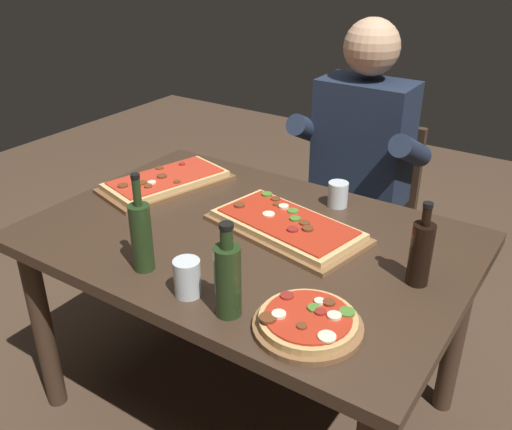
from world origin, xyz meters
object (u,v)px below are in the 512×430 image
object	(u,v)px
pizza_rectangular_front	(287,226)
tumbler_near_camera	(187,278)
vinegar_bottle_green	(421,252)
seated_diner	(357,166)
wine_bottle_dark	(228,278)
pizza_round_far	(308,322)
dining_table	(248,259)
tumbler_far_side	(338,194)
diner_chair	(363,210)
oil_bottle_amber	(141,235)
pizza_rectangular_left	(166,181)

from	to	relation	value
pizza_rectangular_front	tumbler_near_camera	distance (m)	0.46
vinegar_bottle_green	seated_diner	bearing A→B (deg)	125.72
pizza_rectangular_front	tumbler_near_camera	size ratio (longest dim) A/B	5.30
wine_bottle_dark	tumbler_near_camera	size ratio (longest dim) A/B	2.47
pizza_round_far	vinegar_bottle_green	world-z (taller)	vinegar_bottle_green
dining_table	pizza_rectangular_front	distance (m)	0.17
pizza_round_far	wine_bottle_dark	bearing A→B (deg)	-164.42
tumbler_far_side	diner_chair	size ratio (longest dim) A/B	0.10
tumbler_near_camera	seated_diner	distance (m)	1.10
vinegar_bottle_green	diner_chair	bearing A→B (deg)	121.54
oil_bottle_amber	diner_chair	bearing A→B (deg)	81.20
pizza_round_far	vinegar_bottle_green	distance (m)	0.39
vinegar_bottle_green	wine_bottle_dark	bearing A→B (deg)	-131.20
dining_table	oil_bottle_amber	distance (m)	0.42
oil_bottle_amber	tumbler_far_side	xyz separation A→B (m)	(0.28, 0.69, -0.07)
diner_chair	seated_diner	distance (m)	0.28
pizza_rectangular_left	diner_chair	distance (m)	0.93
dining_table	pizza_round_far	size ratio (longest dim) A/B	5.05
dining_table	diner_chair	bearing A→B (deg)	86.72
pizza_rectangular_left	tumbler_far_side	bearing A→B (deg)	18.68
wine_bottle_dark	tumbler_far_side	bearing A→B (deg)	93.81
pizza_rectangular_front	tumbler_far_side	world-z (taller)	tumbler_far_side
pizza_rectangular_front	pizza_round_far	bearing A→B (deg)	-53.06
vinegar_bottle_green	tumbler_near_camera	distance (m)	0.64
pizza_round_far	seated_diner	xyz separation A→B (m)	(-0.35, 1.05, -0.02)
dining_table	seated_diner	world-z (taller)	seated_diner
dining_table	diner_chair	world-z (taller)	diner_chair
pizza_rectangular_front	oil_bottle_amber	world-z (taller)	oil_bottle_amber
dining_table	oil_bottle_amber	world-z (taller)	oil_bottle_amber
wine_bottle_dark	pizza_rectangular_front	bearing A→B (deg)	102.38
wine_bottle_dark	diner_chair	world-z (taller)	wine_bottle_dark
diner_chair	pizza_round_far	bearing A→B (deg)	-73.39
pizza_rectangular_front	pizza_round_far	xyz separation A→B (m)	(0.30, -0.40, 0.00)
pizza_rectangular_front	diner_chair	distance (m)	0.82
pizza_rectangular_front	diner_chair	xyz separation A→B (m)	(-0.05, 0.77, -0.27)
vinegar_bottle_green	tumbler_far_side	distance (m)	0.52
wine_bottle_dark	pizza_round_far	bearing A→B (deg)	15.58
pizza_rectangular_left	diner_chair	size ratio (longest dim) A/B	0.62
wine_bottle_dark	diner_chair	xyz separation A→B (m)	(-0.15, 1.23, -0.36)
pizza_rectangular_left	vinegar_bottle_green	distance (m)	1.04
oil_bottle_amber	tumbler_far_side	distance (m)	0.75
tumbler_far_side	wine_bottle_dark	bearing A→B (deg)	-86.19
wine_bottle_dark	diner_chair	size ratio (longest dim) A/B	0.30
pizza_round_far	tumbler_near_camera	bearing A→B (deg)	-171.74
vinegar_bottle_green	pizza_rectangular_left	bearing A→B (deg)	174.10
vinegar_bottle_green	tumbler_far_side	size ratio (longest dim) A/B	2.77
tumbler_far_side	seated_diner	distance (m)	0.40
wine_bottle_dark	oil_bottle_amber	xyz separation A→B (m)	(-0.33, 0.04, 0.00)
dining_table	vinegar_bottle_green	world-z (taller)	vinegar_bottle_green
dining_table	pizza_round_far	bearing A→B (deg)	-38.34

